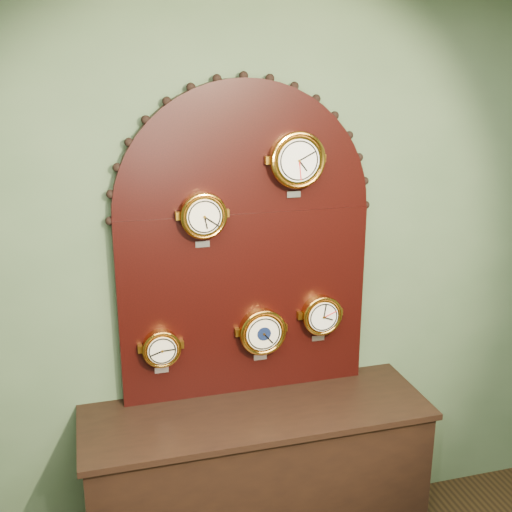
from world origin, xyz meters
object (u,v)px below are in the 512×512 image
object	(u,v)px
hygrometer	(161,348)
barometer	(262,331)
arabic_clock	(297,160)
roman_clock	(203,215)
display_board	(245,234)
tide_clock	(321,315)
shop_counter	(257,487)

from	to	relation	value
hygrometer	barometer	size ratio (longest dim) A/B	0.83
arabic_clock	roman_clock	bearing A→B (deg)	179.84
roman_clock	hygrometer	xyz separation A→B (m)	(-0.21, 0.00, -0.62)
display_board	tide_clock	bearing A→B (deg)	-10.14
barometer	shop_counter	bearing A→B (deg)	-113.81
arabic_clock	hygrometer	xyz separation A→B (m)	(-0.64, 0.00, -0.84)
shop_counter	arabic_clock	size ratio (longest dim) A/B	5.20
hygrometer	tide_clock	distance (m)	0.79
display_board	barometer	world-z (taller)	display_board
shop_counter	roman_clock	distance (m)	1.37
roman_clock	hygrometer	world-z (taller)	roman_clock
hygrometer	tide_clock	xyz separation A→B (m)	(0.79, -0.00, 0.08)
roman_clock	tide_clock	bearing A→B (deg)	0.02
shop_counter	barometer	size ratio (longest dim) A/B	5.69
roman_clock	arabic_clock	size ratio (longest dim) A/B	0.85
shop_counter	tide_clock	size ratio (longest dim) A/B	6.32
shop_counter	display_board	size ratio (longest dim) A/B	1.05
shop_counter	hygrometer	size ratio (longest dim) A/B	6.89
display_board	barometer	size ratio (longest dim) A/B	5.44
shop_counter	hygrometer	world-z (taller)	hygrometer
arabic_clock	hygrometer	world-z (taller)	arabic_clock
shop_counter	hygrometer	distance (m)	0.85
tide_clock	display_board	bearing A→B (deg)	169.86
shop_counter	roman_clock	bearing A→B (deg)	143.17
arabic_clock	tide_clock	distance (m)	0.78
arabic_clock	shop_counter	bearing A→B (deg)	-146.02
barometer	display_board	bearing A→B (deg)	135.33
shop_counter	tide_clock	distance (m)	0.90
barometer	hygrometer	bearing A→B (deg)	179.83
shop_counter	display_board	xyz separation A→B (m)	(0.00, 0.22, 1.23)
roman_clock	arabic_clock	bearing A→B (deg)	-0.16
hygrometer	shop_counter	bearing A→B (deg)	-20.37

